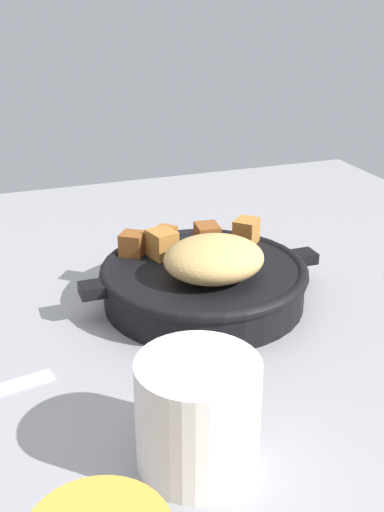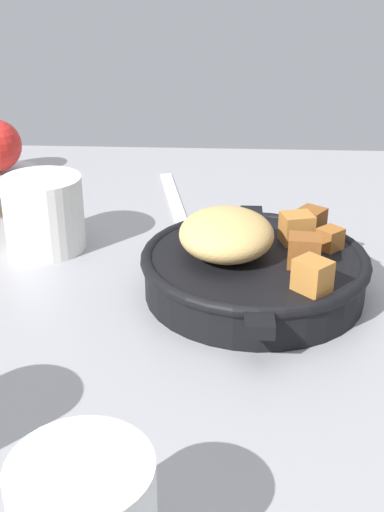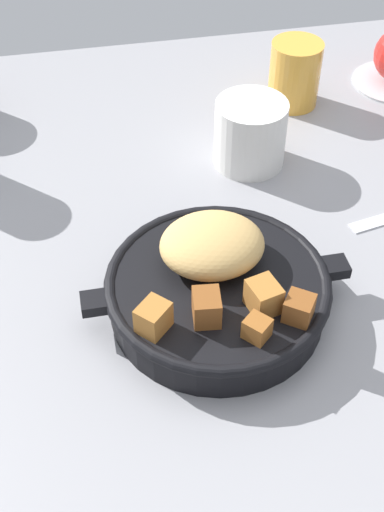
# 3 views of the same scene
# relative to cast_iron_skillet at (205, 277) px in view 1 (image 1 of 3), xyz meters

# --- Properties ---
(ground_plane) EXTENTS (0.95, 1.01, 0.02)m
(ground_plane) POSITION_rel_cast_iron_skillet_xyz_m (0.02, 0.05, -0.04)
(ground_plane) COLOR gray
(cast_iron_skillet) EXTENTS (0.26, 0.22, 0.08)m
(cast_iron_skillet) POSITION_rel_cast_iron_skillet_xyz_m (0.00, 0.00, 0.00)
(cast_iron_skillet) COLOR black
(cast_iron_skillet) RESTS_ON ground_plane
(ceramic_mug_white) EXTENTS (0.09, 0.09, 0.08)m
(ceramic_mug_white) POSITION_rel_cast_iron_skillet_xyz_m (0.09, 0.22, 0.01)
(ceramic_mug_white) COLOR silver
(ceramic_mug_white) RESTS_ON ground_plane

